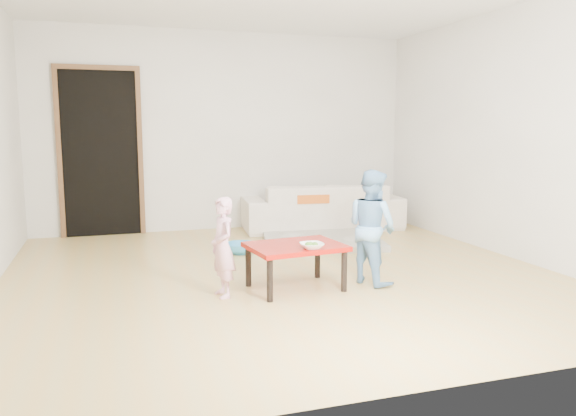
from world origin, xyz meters
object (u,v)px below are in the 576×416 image
sofa (322,206)px  red_table (295,267)px  basin (240,248)px  child_pink (223,247)px  bowl (312,246)px  child_blue (372,227)px

sofa → red_table: bearing=69.9°
red_table → basin: 1.47m
sofa → child_pink: child_pink is taller
red_table → bowl: (0.07, -0.20, 0.22)m
red_table → basin: (-0.15, 1.45, -0.14)m
child_pink → child_blue: size_ratio=0.81×
red_table → child_blue: bearing=-1.4°
bowl → basin: size_ratio=0.54×
sofa → red_table: 2.85m
red_table → basin: size_ratio=2.17×
basin → sofa: bearing=39.0°
sofa → bowl: size_ratio=10.96×
bowl → child_blue: bearing=16.3°
bowl → child_blue: size_ratio=0.19×
sofa → red_table: sofa is taller
sofa → bowl: sofa is taller
sofa → child_pink: bearing=59.9°
red_table → bowl: bearing=-69.9°
sofa → child_blue: 2.65m
bowl → basin: bearing=97.6°
basin → red_table: bearing=-84.2°
sofa → bowl: (-1.16, -2.77, 0.10)m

